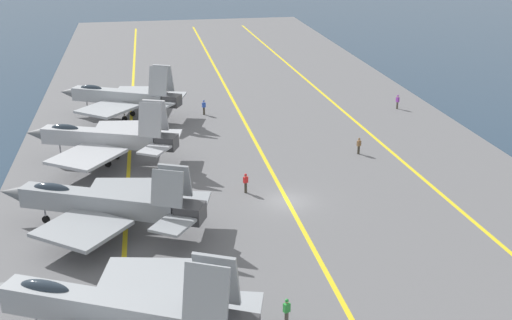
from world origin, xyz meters
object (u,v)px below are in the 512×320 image
parked_jet_nearest (116,311)px  parked_jet_fourth (122,97)px  crew_red_vest (246,182)px  crew_brown_vest (359,145)px  parked_jet_second (103,203)px  crew_blue_vest (204,107)px  crew_green_vest (287,310)px  parked_jet_third (104,138)px  crew_purple_vest (398,101)px

parked_jet_nearest → parked_jet_fourth: (43.51, 0.19, 0.10)m
parked_jet_fourth → crew_red_vest: (-23.75, -10.59, -1.63)m
crew_brown_vest → crew_red_vest: bearing=120.2°
parked_jet_second → crew_blue_vest: 30.35m
crew_green_vest → crew_brown_vest: (26.45, -13.44, -0.01)m
parked_jet_nearest → crew_brown_vest: 35.65m
parked_jet_second → crew_brown_vest: 27.33m
crew_red_vest → parked_jet_second: bearing=113.1°
parked_jet_third → crew_purple_vest: 36.73m
parked_jet_second → parked_jet_third: (14.46, 0.46, 0.23)m
crew_green_vest → crew_red_vest: 19.10m
parked_jet_third → crew_red_vest: (-9.47, -12.11, -1.51)m
crew_blue_vest → crew_red_vest: 23.49m
parked_jet_nearest → parked_jet_third: parked_jet_nearest is taller
parked_jet_second → parked_jet_third: 14.46m
parked_jet_third → crew_green_vest: (-28.56, -11.36, -1.55)m
parked_jet_second → parked_jet_fourth: 28.76m
crew_blue_vest → crew_purple_vest: 23.72m
parked_jet_second → crew_purple_vest: (26.62, -34.17, -1.28)m
crew_blue_vest → parked_jet_fourth: bearing=88.2°
parked_jet_nearest → crew_blue_vest: parked_jet_nearest is taller
parked_jet_fourth → crew_red_vest: bearing=-156.0°
parked_jet_second → crew_purple_vest: bearing=-52.1°
crew_brown_vest → parked_jet_third: bearing=85.2°
parked_jet_second → parked_jet_nearest: bearing=-175.1°
crew_blue_vest → crew_brown_vest: bearing=-139.3°
crew_blue_vest → crew_green_vest: crew_blue_vest is taller
crew_green_vest → parked_jet_fourth: bearing=12.9°
parked_jet_fourth → crew_green_vest: size_ratio=8.85×
parked_jet_third → crew_green_vest: bearing=-158.3°
parked_jet_fourth → crew_green_vest: (-42.84, -9.84, -1.66)m
parked_jet_nearest → crew_brown_vest: parked_jet_nearest is taller
parked_jet_second → crew_brown_vest: (12.35, -24.34, -1.32)m
parked_jet_second → parked_jet_third: bearing=1.8°
crew_green_vest → crew_red_vest: bearing=-2.3°
crew_blue_vest → crew_green_vest: (-42.54, -0.39, -0.05)m
parked_jet_second → crew_red_vest: parked_jet_second is taller
parked_jet_nearest → parked_jet_fourth: parked_jet_fourth is taller
crew_purple_vest → crew_red_vest: crew_red_vest is taller
crew_blue_vest → crew_green_vest: 42.55m
parked_jet_nearest → parked_jet_second: 14.83m
crew_purple_vest → crew_brown_vest: bearing=145.4°
crew_blue_vest → crew_green_vest: bearing=-179.5°
parked_jet_third → parked_jet_fourth: size_ratio=1.01×
parked_jet_nearest → crew_purple_vest: (41.39, -32.91, -1.53)m
parked_jet_third → crew_purple_vest: (12.16, -34.63, -1.52)m
crew_blue_vest → parked_jet_second: bearing=159.7°
parked_jet_second → parked_jet_fourth: (28.74, -1.06, 0.35)m
parked_jet_third → crew_purple_vest: parked_jet_third is taller
crew_purple_vest → crew_brown_vest: size_ratio=1.04×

